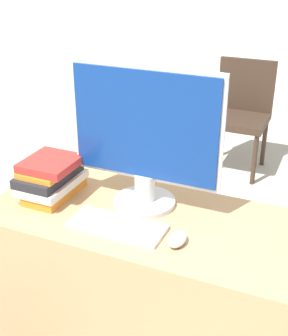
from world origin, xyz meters
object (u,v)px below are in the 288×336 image
(monitor, at_px, (145,137))
(keyboard, at_px, (117,226))
(book_stack, at_px, (51,177))
(far_chair, at_px, (241,110))
(mouse, at_px, (177,239))

(monitor, xyz_separation_m, keyboard, (-0.02, -0.20, -0.27))
(book_stack, distance_m, far_chair, 2.19)
(keyboard, height_order, mouse, mouse)
(mouse, bearing_deg, monitor, 135.69)
(monitor, height_order, book_stack, monitor)
(mouse, distance_m, far_chair, 2.30)
(far_chair, bearing_deg, mouse, -84.57)
(mouse, bearing_deg, book_stack, 168.22)
(monitor, height_order, keyboard, monitor)
(monitor, xyz_separation_m, mouse, (0.21, -0.20, -0.26))
(keyboard, relative_size, far_chair, 0.40)
(far_chair, bearing_deg, monitor, -89.64)
(monitor, height_order, far_chair, monitor)
(keyboard, xyz_separation_m, mouse, (0.23, -0.01, 0.01))
(book_stack, bearing_deg, monitor, 12.68)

